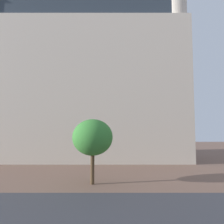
{
  "coord_description": "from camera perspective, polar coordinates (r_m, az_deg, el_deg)",
  "views": [
    {
      "loc": [
        0.2,
        -2.38,
        4.46
      ],
      "look_at": [
        0.14,
        10.51,
        5.48
      ],
      "focal_mm": 33.85,
      "sensor_mm": 36.0,
      "label": 1
    }
  ],
  "objects": [
    {
      "name": "ground_plane",
      "position": [
        13.16,
        -0.67,
        -24.34
      ],
      "size": [
        120.0,
        120.0,
        0.0
      ],
      "primitive_type": "plane",
      "color": "brown"
    },
    {
      "name": "tree_curb_far",
      "position": [
        17.45,
        -5.0,
        -6.87
      ],
      "size": [
        3.3,
        3.3,
        5.25
      ],
      "color": "#4C3823",
      "rests_on": "ground_plane"
    },
    {
      "name": "landmark_building",
      "position": [
        33.3,
        -5.1,
        9.19
      ],
      "size": [
        28.58,
        11.72,
        40.65
      ],
      "color": "beige",
      "rests_on": "ground_plane"
    },
    {
      "name": "street_asphalt_strip",
      "position": [
        11.74,
        -0.81,
        -26.86
      ],
      "size": [
        120.0,
        8.49,
        0.0
      ],
      "primitive_type": "cube",
      "color": "#38383D",
      "rests_on": "ground_plane"
    }
  ]
}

